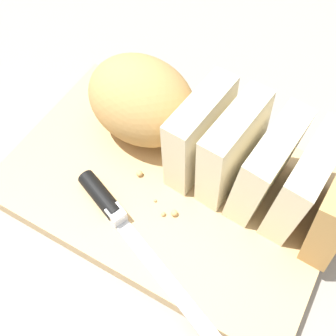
{
  "coord_description": "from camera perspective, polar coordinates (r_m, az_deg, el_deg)",
  "views": [
    {
      "loc": [
        0.13,
        -0.23,
        0.46
      ],
      "look_at": [
        0.0,
        0.0,
        0.05
      ],
      "focal_mm": 44.14,
      "sensor_mm": 36.0,
      "label": 1
    }
  ],
  "objects": [
    {
      "name": "bread_loaf",
      "position": [
        0.49,
        4.81,
        4.96
      ],
      "size": [
        0.36,
        0.14,
        0.11
      ],
      "rotation": [
        0.0,
        0.0,
        -0.11
      ],
      "color": "tan",
      "rests_on": "cutting_board"
    },
    {
      "name": "crumb_stray_left",
      "position": [
        0.51,
        -3.95,
        -0.76
      ],
      "size": [
        0.01,
        0.01,
        0.01
      ],
      "primitive_type": "sphere",
      "color": "tan",
      "rests_on": "cutting_board"
    },
    {
      "name": "crumb_near_knife",
      "position": [
        0.49,
        0.87,
        -6.25
      ],
      "size": [
        0.01,
        0.01,
        0.01
      ],
      "primitive_type": "sphere",
      "color": "tan",
      "rests_on": "cutting_board"
    },
    {
      "name": "cutting_board",
      "position": [
        0.52,
        -0.0,
        -2.55
      ],
      "size": [
        0.41,
        0.26,
        0.02
      ],
      "primitive_type": "cube",
      "rotation": [
        0.0,
        0.0,
        -0.02
      ],
      "color": "tan",
      "rests_on": "ground_plane"
    },
    {
      "name": "bread_knife",
      "position": [
        0.48,
        -6.96,
        -6.77
      ],
      "size": [
        0.26,
        0.13,
        0.02
      ],
      "rotation": [
        0.0,
        0.0,
        -0.41
      ],
      "color": "silver",
      "rests_on": "cutting_board"
    },
    {
      "name": "ground_plane",
      "position": [
        0.53,
        -0.0,
        -3.22
      ],
      "size": [
        3.0,
        3.0,
        0.0
      ],
      "primitive_type": "plane",
      "color": "gray"
    },
    {
      "name": "crumb_near_loaf",
      "position": [
        0.49,
        -0.67,
        -6.37
      ],
      "size": [
        0.01,
        0.01,
        0.01
      ],
      "primitive_type": "sphere",
      "color": "tan",
      "rests_on": "cutting_board"
    },
    {
      "name": "crumb_stray_right",
      "position": [
        0.5,
        -2.08,
        -4.39
      ],
      "size": [
        0.0,
        0.0,
        0.0
      ],
      "primitive_type": "sphere",
      "color": "tan",
      "rests_on": "cutting_board"
    }
  ]
}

